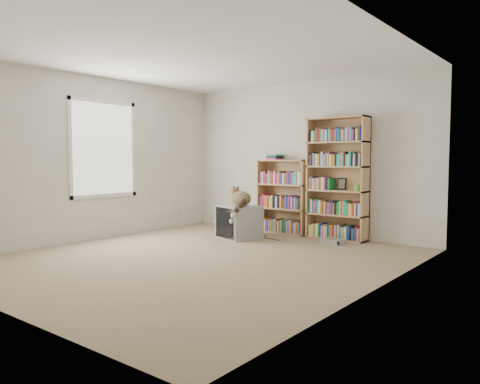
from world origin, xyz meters
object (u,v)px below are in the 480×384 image
Objects in this scene: crt_tv at (239,222)px; bookcase_tall at (338,182)px; dvd_player at (334,241)px; bookcase_short at (284,200)px; cat at (240,201)px.

crt_tv is 0.38× the size of bookcase_tall.
dvd_player is at bearing -70.63° from bookcase_tall.
crt_tv is 0.95m from bookcase_short.
cat is 2.03× the size of dvd_player.
cat is at bearing -142.83° from bookcase_tall.
crt_tv is 1.10× the size of cat.
dvd_player is at bearing -18.65° from bookcase_short.
bookcase_short is at bearing 176.44° from dvd_player.
dvd_player is (1.39, 0.48, -0.22)m from crt_tv.
bookcase_short reaches higher than dvd_player.
bookcase_tall is at bearing 124.45° from dvd_player.
cat is 0.53× the size of bookcase_short.
bookcase_short is (-0.98, 0.00, -0.33)m from bookcase_tall.
bookcase_short is at bearing 89.52° from crt_tv.
bookcase_tall is at bearing 51.81° from crt_tv.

